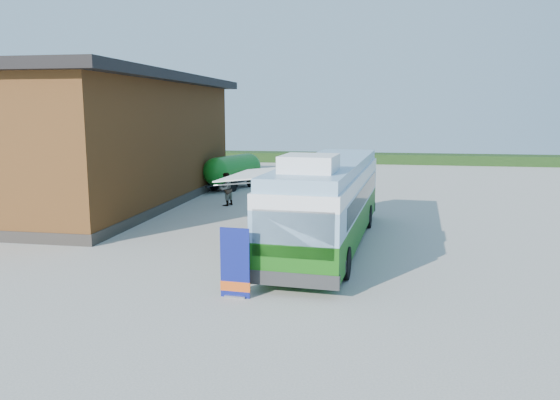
% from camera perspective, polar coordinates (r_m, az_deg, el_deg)
% --- Properties ---
extents(ground, '(100.00, 100.00, 0.00)m').
position_cam_1_polar(ground, '(21.05, -3.38, -5.66)').
color(ground, '#BCB7AD').
rests_on(ground, ground).
extents(barn, '(9.60, 21.20, 7.50)m').
position_cam_1_polar(barn, '(33.51, -17.10, 5.77)').
color(barn, brown).
rests_on(barn, ground).
extents(hedge, '(40.00, 3.00, 1.00)m').
position_cam_1_polar(hedge, '(58.05, 13.33, 4.21)').
color(hedge, '#264419').
rests_on(hedge, ground).
extents(bus, '(3.69, 13.23, 4.02)m').
position_cam_1_polar(bus, '(21.96, 5.10, 0.07)').
color(bus, '#216E12').
rests_on(bus, ground).
extents(awning, '(3.13, 4.68, 0.54)m').
position_cam_1_polar(awning, '(22.12, -1.30, 2.81)').
color(awning, white).
rests_on(awning, ground).
extents(banner, '(0.91, 0.22, 2.10)m').
position_cam_1_polar(banner, '(16.10, -4.73, -7.24)').
color(banner, navy).
rests_on(banner, ground).
extents(picnic_table, '(1.73, 1.61, 0.83)m').
position_cam_1_polar(picnic_table, '(22.40, -0.01, -3.09)').
color(picnic_table, tan).
rests_on(picnic_table, ground).
extents(person_a, '(0.74, 0.68, 1.71)m').
position_cam_1_polar(person_a, '(23.14, -0.61, -2.10)').
color(person_a, '#999999').
rests_on(person_a, ground).
extents(person_b, '(1.02, 1.13, 1.91)m').
position_cam_1_polar(person_b, '(31.56, -5.69, 1.13)').
color(person_b, '#999999').
rests_on(person_b, ground).
extents(slurry_tanker, '(3.06, 6.15, 2.34)m').
position_cam_1_polar(slurry_tanker, '(38.38, -4.94, 3.19)').
color(slurry_tanker, '#167B1D').
rests_on(slurry_tanker, ground).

